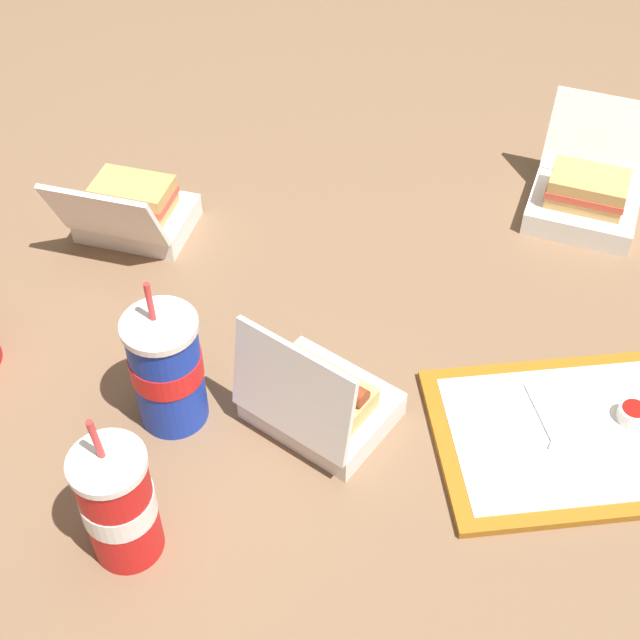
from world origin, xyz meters
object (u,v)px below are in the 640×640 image
Objects in this scene: clamshell_sandwich_front at (133,211)px; soda_cup_corner at (119,504)px; food_tray at (575,435)px; plastic_fork at (592,461)px; soda_cup_back at (167,369)px; clamshell_sandwich_right at (586,196)px; ketchup_cup at (633,414)px; clamshell_hotdog_left at (318,399)px.

clamshell_sandwich_front is 1.01× the size of soda_cup_corner.
food_tray is 3.49× the size of plastic_fork.
soda_cup_back is at bearing 102.38° from clamshell_sandwich_front.
soda_cup_corner is at bearing 12.26° from food_tray.
clamshell_sandwich_right is 0.91m from soda_cup_corner.
clamshell_sandwich_right reaches higher than clamshell_sandwich_front.
soda_cup_corner is (0.57, 0.12, 0.08)m from food_tray.
ketchup_cup is 0.16× the size of clamshell_sandwich_right.
clamshell_sandwich_front is (0.28, -0.41, 0.00)m from clamshell_hotdog_left.
clamshell_hotdog_left is 0.95× the size of clamshell_sandwich_right.
clamshell_sandwich_front is 0.40m from soda_cup_back.
ketchup_cup is 0.41m from clamshell_hotdog_left.
soda_cup_corner is at bearing 77.88° from soda_cup_back.
ketchup_cup is (-0.08, -0.02, 0.02)m from food_tray.
food_tray is 0.54m from soda_cup_back.
clamshell_sandwich_right is (-0.12, -0.50, 0.03)m from plastic_fork.
plastic_fork is 0.56m from soda_cup_back.
plastic_fork is 0.59m from soda_cup_corner.
ketchup_cup is 0.17× the size of clamshell_sandwich_front.
soda_cup_back is at bearing -5.39° from ketchup_cup.
ketchup_cup is at bearing 147.31° from clamshell_sandwich_front.
soda_cup_back is (-0.08, 0.39, 0.05)m from clamshell_sandwich_front.
clamshell_sandwich_front reaches higher than food_tray.
ketchup_cup is at bearing -168.18° from food_tray.
food_tray is 0.48m from clamshell_sandwich_right.
clamshell_sandwich_right reaches higher than ketchup_cup.
clamshell_sandwich_right is (-0.13, -0.46, 0.04)m from food_tray.
ketchup_cup is 0.82m from clamshell_sandwich_front.
food_tray is at bearing 11.82° from ketchup_cup.
ketchup_cup is at bearing 174.61° from soda_cup_back.
soda_cup_corner is at bearing 39.64° from clamshell_sandwich_right.
clamshell_sandwich_front is (0.69, -0.44, 0.02)m from ketchup_cup.
food_tray is at bearing 143.18° from clamshell_sandwich_front.
plastic_fork is at bearing 163.72° from clamshell_hotdog_left.
clamshell_sandwich_right is 1.03× the size of soda_cup_back.
food_tray is 0.05m from plastic_fork.
plastic_fork reaches higher than food_tray.
soda_cup_back is (0.53, -0.07, 0.08)m from food_tray.
plastic_fork is at bearing 42.44° from ketchup_cup.
clamshell_sandwich_front is at bearing -85.85° from soda_cup_corner.
soda_cup_corner is at bearing 94.15° from clamshell_sandwich_front.
ketchup_cup is at bearing -107.88° from plastic_fork.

